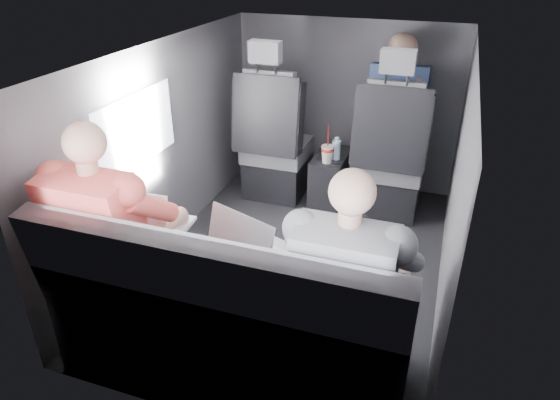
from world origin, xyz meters
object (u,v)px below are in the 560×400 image
(rear_bench, at_px, (227,331))
(front_seat_right, at_px, (390,165))
(center_console, at_px, (330,179))
(soda_cup, at_px, (327,153))
(passenger_rear_right, at_px, (349,287))
(water_bottle, at_px, (336,150))
(laptop_black, at_px, (351,263))
(front_seat_left, at_px, (275,150))
(passenger_rear_left, at_px, (119,237))
(laptop_silver, at_px, (248,245))
(laptop_white, at_px, (147,223))
(passenger_front_right, at_px, (396,108))

(rear_bench, bearing_deg, front_seat_right, 76.69)
(center_console, xyz_separation_m, soda_cup, (0.00, -0.15, 0.27))
(passenger_rear_right, bearing_deg, soda_cup, 107.01)
(center_console, xyz_separation_m, rear_bench, (-0.00, -1.94, 0.11))
(soda_cup, relative_size, water_bottle, 1.59)
(center_console, bearing_deg, laptop_black, -73.67)
(front_seat_right, height_order, water_bottle, front_seat_right)
(center_console, height_order, water_bottle, water_bottle)
(front_seat_right, bearing_deg, center_console, 174.93)
(soda_cup, height_order, passenger_rear_right, passenger_rear_right)
(front_seat_left, height_order, center_console, front_seat_left)
(front_seat_right, xyz_separation_m, passenger_rear_left, (-1.04, -1.81, 0.23))
(laptop_silver, distance_m, passenger_rear_left, 0.62)
(laptop_white, bearing_deg, passenger_front_right, 63.53)
(water_bottle, height_order, laptop_black, laptop_black)
(front_seat_right, relative_size, passenger_rear_left, 1.02)
(passenger_rear_right, bearing_deg, laptop_white, 171.97)
(front_seat_left, relative_size, front_seat_right, 1.00)
(passenger_front_right, bearing_deg, center_console, -152.88)
(front_seat_right, relative_size, water_bottle, 7.04)
(water_bottle, relative_size, laptop_black, 0.48)
(center_console, distance_m, laptop_silver, 1.77)
(water_bottle, bearing_deg, front_seat_left, 175.26)
(front_seat_right, height_order, passenger_rear_right, front_seat_right)
(front_seat_right, xyz_separation_m, passenger_rear_right, (0.07, -1.81, 0.21))
(laptop_silver, bearing_deg, center_console, 90.69)
(laptop_white, xyz_separation_m, laptop_silver, (0.55, -0.02, -0.00))
(water_bottle, xyz_separation_m, passenger_rear_right, (0.47, -1.76, 0.13))
(front_seat_left, distance_m, water_bottle, 0.51)
(front_seat_left, relative_size, rear_bench, 0.79)
(passenger_rear_left, bearing_deg, passenger_front_right, 63.88)
(passenger_front_right, bearing_deg, passenger_rear_left, -116.12)
(front_seat_right, height_order, passenger_front_right, passenger_front_right)
(soda_cup, height_order, passenger_rear_left, passenger_rear_left)
(rear_bench, relative_size, water_bottle, 8.91)
(laptop_silver, distance_m, passenger_front_right, 1.98)
(front_seat_right, height_order, laptop_black, front_seat_right)
(front_seat_right, distance_m, center_console, 0.49)
(laptop_silver, bearing_deg, passenger_front_right, 78.15)
(rear_bench, bearing_deg, center_console, 90.00)
(laptop_silver, bearing_deg, passenger_rear_right, -14.83)
(rear_bench, relative_size, passenger_rear_left, 1.30)
(laptop_black, height_order, passenger_rear_right, passenger_rear_right)
(center_console, bearing_deg, laptop_silver, -89.31)
(water_bottle, height_order, passenger_rear_right, passenger_rear_right)
(laptop_white, bearing_deg, center_console, 72.72)
(passenger_rear_right, distance_m, passenger_front_right, 2.07)
(center_console, xyz_separation_m, laptop_black, (0.50, -1.70, 0.43))
(front_seat_left, bearing_deg, laptop_silver, -74.29)
(center_console, xyz_separation_m, passenger_rear_right, (0.52, -1.85, 0.41))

